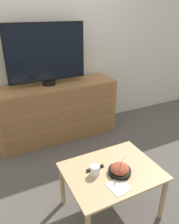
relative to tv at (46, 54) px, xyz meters
name	(u,v)px	position (x,y,z in m)	size (l,w,h in m)	color
ground_plane	(52,128)	(0.05, 0.23, -1.21)	(12.00, 12.00, 0.00)	#56514C
wall_back	(44,44)	(0.05, 0.26, 0.09)	(12.00, 0.05, 2.60)	silver
dresser	(57,111)	(0.08, -0.04, -0.81)	(1.69, 0.49, 0.81)	#9E6B3D
tv	(46,54)	(0.00, 0.00, 0.00)	(1.03, 0.18, 0.79)	black
coffee_table	(112,177)	(0.07, -1.53, -0.81)	(0.81, 0.63, 0.47)	tan
takeout_bowl	(120,170)	(0.11, -1.59, -0.71)	(0.19, 0.19, 0.20)	black
drink_cup	(95,171)	(-0.08, -1.51, -0.70)	(0.08, 0.08, 0.09)	beige
napkin	(119,187)	(0.02, -1.72, -0.74)	(0.18, 0.18, 0.00)	silver
remote_control	(95,168)	(-0.05, -1.45, -0.73)	(0.16, 0.03, 0.02)	black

